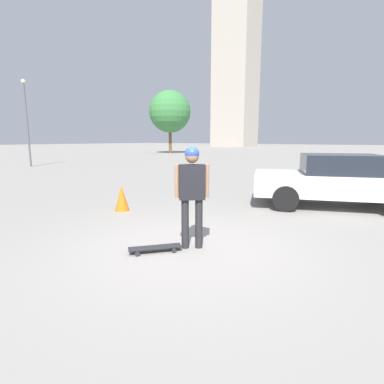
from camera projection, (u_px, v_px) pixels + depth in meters
ground_plane at (192, 248)px, 5.17m from camera, size 220.00×220.00×0.00m
person at (192, 186)px, 4.99m from camera, size 0.45×0.43×1.74m
skateboard at (155, 248)px, 4.95m from camera, size 0.70×0.80×0.09m
car_parked_near at (336, 180)px, 8.16m from camera, size 4.60×3.25×1.45m
building_block_distant at (236, 71)px, 74.09m from camera, size 9.40×8.14×37.04m
tree_distant at (170, 112)px, 39.42m from camera, size 5.47×5.47×8.18m
traffic_cone at (122, 198)px, 7.80m from camera, size 0.38×0.38×0.67m
lamp_post at (26, 116)px, 20.05m from camera, size 0.28×0.28×5.74m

